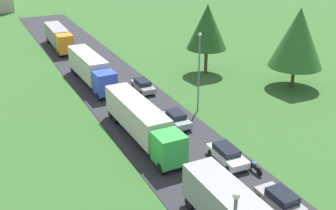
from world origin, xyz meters
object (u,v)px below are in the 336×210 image
object	(u,v)px
car_fourth	(176,119)
tree_maple	(207,27)
car_second	(280,200)
truck_second	(141,120)
tree_pine	(298,38)
truck_third	(91,68)
car_third	(227,154)
lamppost_second	(199,69)
car_fifth	(143,85)
motorcycle_courier	(255,167)
truck_fourth	(59,37)

from	to	relation	value
car_fourth	tree_maple	bearing A→B (deg)	49.22
car_second	truck_second	bearing A→B (deg)	108.54
tree_maple	tree_pine	world-z (taller)	tree_pine
truck_third	tree_pine	world-z (taller)	tree_pine
car_third	lamppost_second	xyz separation A→B (m)	(3.30, 10.96, 4.17)
lamppost_second	tree_pine	bearing A→B (deg)	4.65
truck_second	car_fourth	distance (m)	4.78
car_fifth	lamppost_second	distance (m)	9.75
lamppost_second	truck_second	bearing A→B (deg)	-156.50
truck_second	car_second	xyz separation A→B (m)	(4.93, -14.69, -1.25)
truck_third	tree_pine	size ratio (longest dim) A/B	1.25
truck_second	motorcycle_courier	bearing A→B (deg)	-57.07
car_third	truck_second	bearing A→B (deg)	125.21
truck_third	car_second	world-z (taller)	truck_third
car_second	car_third	world-z (taller)	car_second
car_second	tree_maple	world-z (taller)	tree_maple
car_fourth	tree_pine	size ratio (longest dim) A/B	0.38
car_third	car_fourth	bearing A→B (deg)	94.68
car_second	lamppost_second	distance (m)	19.15
tree_maple	tree_pine	size ratio (longest dim) A/B	0.95
truck_fourth	tree_maple	size ratio (longest dim) A/B	1.23
truck_third	car_fourth	distance (m)	16.80
tree_maple	truck_third	bearing A→B (deg)	169.77
car_second	car_third	xyz separation A→B (m)	(0.22, 7.40, -0.04)
truck_third	truck_fourth	xyz separation A→B (m)	(0.03, 18.90, -0.12)
motorcycle_courier	tree_maple	world-z (taller)	tree_maple
car_third	tree_pine	xyz separation A→B (m)	(18.14, 12.17, 5.70)
motorcycle_courier	tree_pine	distance (m)	23.18
truck_fourth	car_second	distance (m)	51.21
tree_maple	car_fifth	bearing A→B (deg)	-166.05
truck_third	motorcycle_courier	bearing A→B (deg)	-77.06
truck_fourth	lamppost_second	distance (m)	33.77
tree_maple	tree_pine	xyz separation A→B (m)	(7.35, -9.64, -0.12)
car_second	tree_pine	bearing A→B (deg)	46.84
car_fourth	motorcycle_courier	size ratio (longest dim) A/B	2.03
tree_pine	truck_second	bearing A→B (deg)	-168.17
motorcycle_courier	tree_maple	xyz separation A→B (m)	(9.60, 24.29, 6.09)
car_fourth	tree_maple	xyz separation A→B (m)	(11.48, 13.31, 5.80)
car_third	car_fourth	xyz separation A→B (m)	(-0.70, 8.50, 0.02)
lamppost_second	motorcycle_courier	bearing A→B (deg)	-98.95
truck_second	car_fifth	bearing A→B (deg)	66.49
truck_third	tree_maple	distance (m)	16.70
truck_fourth	tree_maple	world-z (taller)	tree_maple
truck_second	tree_maple	distance (m)	22.03
truck_third	lamppost_second	distance (m)	16.29
lamppost_second	car_fourth	bearing A→B (deg)	-148.36
truck_third	motorcycle_courier	xyz separation A→B (m)	(6.24, -27.15, -1.65)
truck_fourth	lamppost_second	world-z (taller)	lamppost_second
car_third	tree_pine	distance (m)	22.57
truck_third	car_third	xyz separation A→B (m)	(5.05, -24.67, -1.39)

